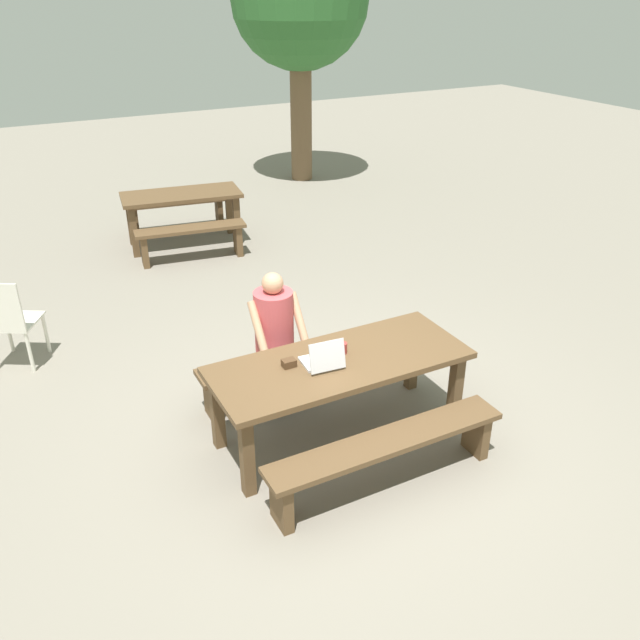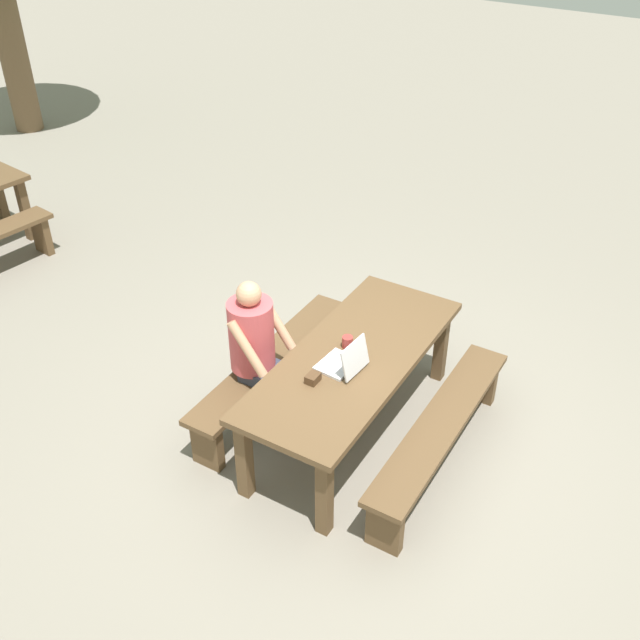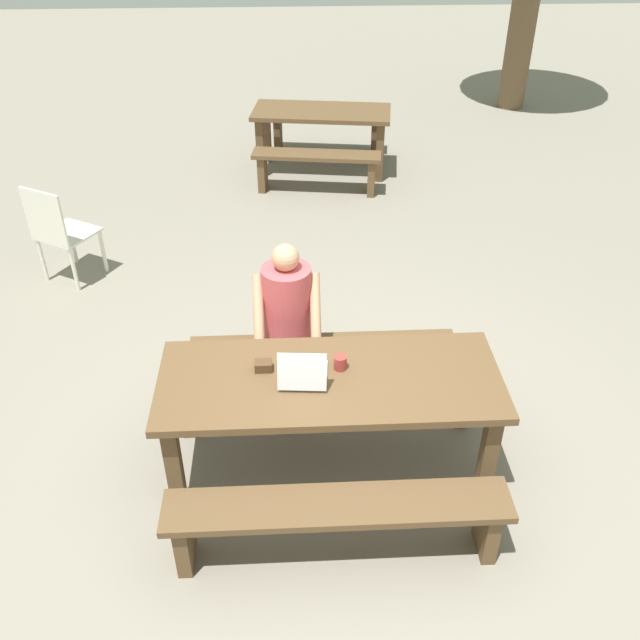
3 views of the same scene
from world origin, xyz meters
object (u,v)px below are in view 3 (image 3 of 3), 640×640
(picnic_table_front, at_px, (330,390))
(plastic_chair, at_px, (60,232))
(small_pouch, at_px, (263,366))
(picnic_table_mid, at_px, (322,121))
(person_seated, at_px, (287,314))
(coffee_mug, at_px, (340,363))
(laptop, at_px, (303,373))

(picnic_table_front, distance_m, plastic_chair, 3.31)
(picnic_table_front, height_order, small_pouch, small_pouch)
(picnic_table_front, bearing_deg, picnic_table_mid, 87.59)
(person_seated, xyz_separation_m, plastic_chair, (-2.01, 1.73, -0.23))
(coffee_mug, height_order, picnic_table_mid, coffee_mug)
(small_pouch, distance_m, plastic_chair, 2.98)
(picnic_table_front, bearing_deg, small_pouch, 166.52)
(laptop, xyz_separation_m, picnic_table_mid, (0.37, 4.90, -0.16))
(person_seated, bearing_deg, plastic_chair, 139.25)
(laptop, xyz_separation_m, small_pouch, (-0.24, 0.11, -0.03))
(small_pouch, bearing_deg, picnic_table_front, -13.48)
(picnic_table_mid, bearing_deg, picnic_table_front, -84.20)
(picnic_table_front, bearing_deg, person_seated, 110.01)
(laptop, distance_m, small_pouch, 0.26)
(small_pouch, xyz_separation_m, coffee_mug, (0.47, -0.01, 0.01))
(picnic_table_front, xyz_separation_m, coffee_mug, (0.07, 0.09, 0.14))
(coffee_mug, distance_m, picnic_table_mid, 4.80)
(person_seated, distance_m, plastic_chair, 2.66)
(small_pouch, bearing_deg, picnic_table_mid, 82.79)
(laptop, relative_size, small_pouch, 3.02)
(picnic_table_front, distance_m, coffee_mug, 0.18)
(laptop, relative_size, coffee_mug, 3.50)
(laptop, bearing_deg, coffee_mug, -150.83)
(small_pouch, height_order, picnic_table_mid, small_pouch)
(picnic_table_front, xyz_separation_m, plastic_chair, (-2.26, 2.41, -0.12))
(plastic_chair, xyz_separation_m, picnic_table_mid, (2.47, 2.47, 0.12))
(laptop, distance_m, person_seated, 0.71)
(laptop, bearing_deg, small_pouch, -20.92)
(person_seated, bearing_deg, coffee_mug, -62.06)
(coffee_mug, xyz_separation_m, plastic_chair, (-2.33, 2.33, -0.27))
(laptop, relative_size, picnic_table_mid, 0.19)
(picnic_table_front, distance_m, laptop, 0.23)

